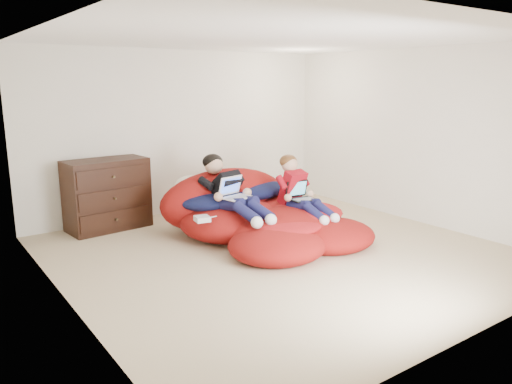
% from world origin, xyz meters
% --- Properties ---
extents(room_shell, '(5.10, 5.10, 2.77)m').
position_xyz_m(room_shell, '(0.00, 0.00, 0.22)').
color(room_shell, '#C6B28D').
rests_on(room_shell, ground).
extents(dresser, '(1.14, 0.66, 0.98)m').
position_xyz_m(dresser, '(-1.35, 2.21, 0.49)').
color(dresser, black).
rests_on(dresser, ground).
extents(beanbag_pile, '(2.23, 2.43, 0.91)m').
position_xyz_m(beanbag_pile, '(0.18, 0.70, 0.27)').
color(beanbag_pile, '#9F1411').
rests_on(beanbag_pile, ground).
extents(cream_pillow, '(0.46, 0.29, 0.29)m').
position_xyz_m(cream_pillow, '(-0.42, 1.52, 0.62)').
color(cream_pillow, white).
rests_on(cream_pillow, beanbag_pile).
extents(older_boy, '(0.47, 1.37, 0.74)m').
position_xyz_m(older_boy, '(-0.21, 0.86, 0.68)').
color(older_boy, black).
rests_on(older_boy, beanbag_pile).
extents(younger_boy, '(0.34, 1.00, 0.78)m').
position_xyz_m(younger_boy, '(0.61, 0.41, 0.65)').
color(younger_boy, '#AA0F1B').
rests_on(younger_boy, beanbag_pile).
extents(laptop_white, '(0.40, 0.39, 0.26)m').
position_xyz_m(laptop_white, '(-0.21, 0.72, 0.65)').
color(laptop_white, white).
rests_on(laptop_white, older_boy).
extents(laptop_black, '(0.35, 0.31, 0.24)m').
position_xyz_m(laptop_black, '(0.61, 0.38, 0.57)').
color(laptop_black, black).
rests_on(laptop_black, younger_boy).
extents(power_adapter, '(0.20, 0.20, 0.06)m').
position_xyz_m(power_adapter, '(-0.77, 0.56, 0.42)').
color(power_adapter, white).
rests_on(power_adapter, beanbag_pile).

